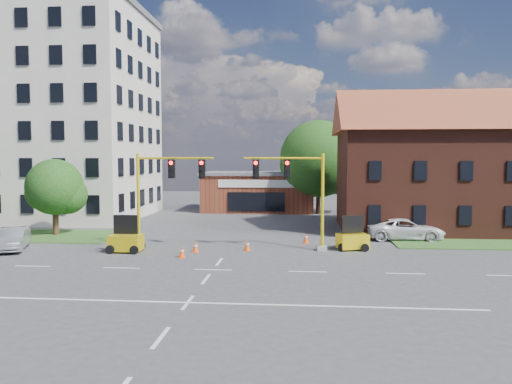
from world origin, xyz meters
TOP-DOWN VIEW (x-y plane):
  - ground at (0.00, 0.00)m, footprint 120.00×120.00m
  - grass_verge_ne at (18.00, 9.00)m, footprint 14.00×4.00m
  - lane_markings at (0.00, -3.00)m, footprint 60.00×36.00m
  - office_block at (-20.00, 21.90)m, footprint 18.40×15.40m
  - brick_shop at (0.00, 29.98)m, footprint 12.40×8.40m
  - townhouse_row at (18.00, 16.00)m, footprint 21.00×11.00m
  - tree_large at (6.91, 27.08)m, footprint 8.52×8.12m
  - tree_nw_front at (-13.78, 10.58)m, footprint 4.48×4.26m
  - signal_mast_west at (-4.36, 6.00)m, footprint 5.30×0.60m
  - signal_mast_east at (4.36, 6.00)m, footprint 5.30×0.60m
  - trailer_west at (-6.33, 4.42)m, footprint 2.01×1.38m
  - trailer_east at (7.96, 6.49)m, footprint 2.15×1.76m
  - cone_a at (-2.41, 3.01)m, footprint 0.40×0.40m
  - cone_b at (-1.95, 4.71)m, footprint 0.40×0.40m
  - cone_c at (1.23, 5.53)m, footprint 0.40×0.40m
  - cone_d at (5.00, 8.71)m, footprint 0.40×0.40m
  - pickup_white at (12.20, 10.79)m, footprint 5.49×2.54m
  - sedan_silver_front at (-13.82, 4.50)m, footprint 2.95×4.59m

SIDE VIEW (x-z plane):
  - ground at x=0.00m, z-range 0.00..0.00m
  - lane_markings at x=0.00m, z-range 0.00..0.01m
  - grass_verge_ne at x=18.00m, z-range 0.00..0.08m
  - cone_a at x=-2.41m, z-range -0.01..0.69m
  - cone_b at x=-1.95m, z-range -0.01..0.69m
  - cone_c at x=1.23m, z-range -0.01..0.69m
  - cone_d at x=5.00m, z-range -0.01..0.69m
  - trailer_east at x=7.96m, z-range -0.40..1.72m
  - trailer_west at x=-6.33m, z-range -0.42..1.82m
  - sedan_silver_front at x=-13.82m, z-range 0.00..1.43m
  - pickup_white at x=12.20m, z-range 0.00..1.52m
  - brick_shop at x=0.00m, z-range 0.01..4.31m
  - tree_nw_front at x=-13.78m, z-range 0.62..6.46m
  - signal_mast_west at x=-4.36m, z-range 0.82..7.02m
  - signal_mast_east at x=4.36m, z-range 0.82..7.02m
  - tree_large at x=6.91m, z-range 0.63..10.50m
  - townhouse_row at x=18.00m, z-range 0.18..11.68m
  - office_block at x=-20.00m, z-range 0.01..20.61m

